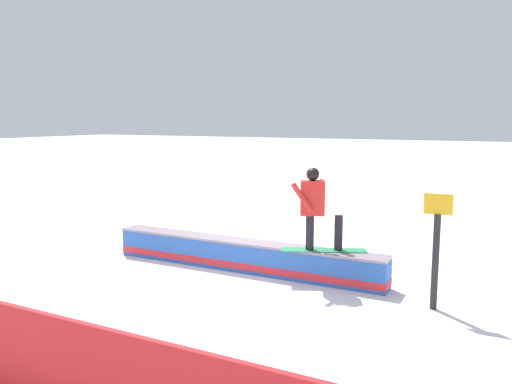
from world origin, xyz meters
TOP-DOWN VIEW (x-y plane):
  - ground_plane at (0.00, 0.00)m, footprint 120.00×120.00m
  - grind_box at (0.00, 0.00)m, footprint 5.40×0.53m
  - snowboarder at (-1.44, 0.08)m, footprint 1.44×0.84m
  - safety_fence at (0.00, 4.91)m, footprint 10.49×0.18m
  - trail_marker at (-3.44, 0.46)m, footprint 0.40×0.10m

SIDE VIEW (x-z plane):
  - ground_plane at x=0.00m, z-range 0.00..0.00m
  - grind_box at x=0.00m, z-range -0.03..0.54m
  - safety_fence at x=0.00m, z-range 0.00..0.99m
  - trail_marker at x=-3.44m, z-range 0.07..1.79m
  - snowboarder at x=-1.44m, z-range 0.62..2.03m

